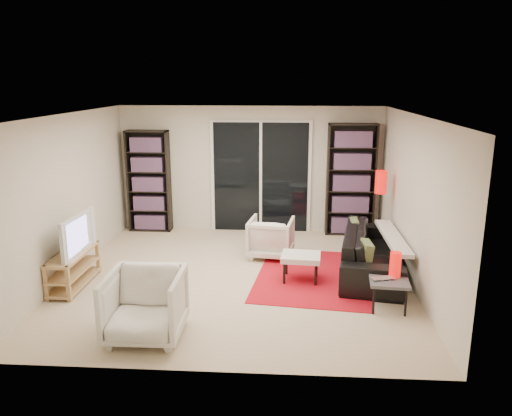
{
  "coord_description": "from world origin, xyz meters",
  "views": [
    {
      "loc": [
        0.72,
        -6.93,
        2.86
      ],
      "look_at": [
        0.25,
        0.3,
        1.0
      ],
      "focal_mm": 35.0,
      "sensor_mm": 36.0,
      "label": 1
    }
  ],
  "objects_px": {
    "floor_lamp": "(380,190)",
    "armchair_front": "(145,305)",
    "bookshelf_right": "(351,180)",
    "side_table": "(389,283)",
    "bookshelf_left": "(149,181)",
    "tv_stand": "(74,268)",
    "armchair_back": "(271,237)",
    "sofa": "(374,251)",
    "ottoman": "(301,258)"
  },
  "relations": [
    {
      "from": "floor_lamp",
      "to": "armchair_front",
      "type": "bearing_deg",
      "value": -134.92
    },
    {
      "from": "bookshelf_right",
      "to": "floor_lamp",
      "type": "height_order",
      "value": "bookshelf_right"
    },
    {
      "from": "bookshelf_right",
      "to": "side_table",
      "type": "bearing_deg",
      "value": -87.67
    },
    {
      "from": "bookshelf_left",
      "to": "tv_stand",
      "type": "xyz_separation_m",
      "value": [
        -0.35,
        -2.79,
        -0.71
      ]
    },
    {
      "from": "bookshelf_right",
      "to": "armchair_back",
      "type": "height_order",
      "value": "bookshelf_right"
    },
    {
      "from": "bookshelf_left",
      "to": "armchair_back",
      "type": "height_order",
      "value": "bookshelf_left"
    },
    {
      "from": "sofa",
      "to": "armchair_front",
      "type": "height_order",
      "value": "armchair_front"
    },
    {
      "from": "armchair_back",
      "to": "armchair_front",
      "type": "xyz_separation_m",
      "value": [
        -1.32,
        -2.81,
        0.06
      ]
    },
    {
      "from": "sofa",
      "to": "floor_lamp",
      "type": "distance_m",
      "value": 1.21
    },
    {
      "from": "armchair_front",
      "to": "bookshelf_left",
      "type": "bearing_deg",
      "value": 104.02
    },
    {
      "from": "bookshelf_right",
      "to": "tv_stand",
      "type": "distance_m",
      "value": 5.11
    },
    {
      "from": "tv_stand",
      "to": "sofa",
      "type": "xyz_separation_m",
      "value": [
        4.35,
        0.83,
        0.07
      ]
    },
    {
      "from": "sofa",
      "to": "floor_lamp",
      "type": "height_order",
      "value": "floor_lamp"
    },
    {
      "from": "bookshelf_left",
      "to": "armchair_front",
      "type": "xyz_separation_m",
      "value": [
        1.08,
        -4.18,
        -0.58
      ]
    },
    {
      "from": "ottoman",
      "to": "side_table",
      "type": "xyz_separation_m",
      "value": [
        1.1,
        -0.87,
        0.01
      ]
    },
    {
      "from": "bookshelf_right",
      "to": "ottoman",
      "type": "xyz_separation_m",
      "value": [
        -0.97,
        -2.38,
        -0.7
      ]
    },
    {
      "from": "side_table",
      "to": "floor_lamp",
      "type": "height_order",
      "value": "floor_lamp"
    },
    {
      "from": "floor_lamp",
      "to": "tv_stand",
      "type": "bearing_deg",
      "value": -159.03
    },
    {
      "from": "armchair_front",
      "to": "floor_lamp",
      "type": "bearing_deg",
      "value": 44.58
    },
    {
      "from": "bookshelf_left",
      "to": "sofa",
      "type": "relative_size",
      "value": 0.86
    },
    {
      "from": "armchair_back",
      "to": "tv_stand",
      "type": "bearing_deg",
      "value": 35.32
    },
    {
      "from": "bookshelf_left",
      "to": "side_table",
      "type": "height_order",
      "value": "bookshelf_left"
    },
    {
      "from": "sofa",
      "to": "armchair_back",
      "type": "relative_size",
      "value": 3.12
    },
    {
      "from": "ottoman",
      "to": "side_table",
      "type": "bearing_deg",
      "value": -38.21
    },
    {
      "from": "sofa",
      "to": "floor_lamp",
      "type": "relative_size",
      "value": 1.6
    },
    {
      "from": "bookshelf_right",
      "to": "armchair_back",
      "type": "xyz_separation_m",
      "value": [
        -1.44,
        -1.37,
        -0.72
      ]
    },
    {
      "from": "armchair_back",
      "to": "floor_lamp",
      "type": "bearing_deg",
      "value": -161.6
    },
    {
      "from": "sofa",
      "to": "side_table",
      "type": "height_order",
      "value": "sofa"
    },
    {
      "from": "side_table",
      "to": "bookshelf_right",
      "type": "bearing_deg",
      "value": 92.33
    },
    {
      "from": "tv_stand",
      "to": "ottoman",
      "type": "height_order",
      "value": "tv_stand"
    },
    {
      "from": "bookshelf_right",
      "to": "armchair_front",
      "type": "height_order",
      "value": "bookshelf_right"
    },
    {
      "from": "floor_lamp",
      "to": "sofa",
      "type": "bearing_deg",
      "value": -103.12
    },
    {
      "from": "tv_stand",
      "to": "side_table",
      "type": "bearing_deg",
      "value": -5.96
    },
    {
      "from": "side_table",
      "to": "armchair_front",
      "type": "bearing_deg",
      "value": -162.11
    },
    {
      "from": "armchair_front",
      "to": "side_table",
      "type": "bearing_deg",
      "value": 17.39
    },
    {
      "from": "armchair_front",
      "to": "bookshelf_right",
      "type": "bearing_deg",
      "value": 56.0
    },
    {
      "from": "armchair_back",
      "to": "floor_lamp",
      "type": "relative_size",
      "value": 0.51
    },
    {
      "from": "floor_lamp",
      "to": "bookshelf_left",
      "type": "bearing_deg",
      "value": 166.11
    },
    {
      "from": "bookshelf_right",
      "to": "armchair_front",
      "type": "distance_m",
      "value": 5.06
    },
    {
      "from": "armchair_back",
      "to": "armchair_front",
      "type": "bearing_deg",
      "value": 72.87
    },
    {
      "from": "bookshelf_left",
      "to": "tv_stand",
      "type": "distance_m",
      "value": 2.9
    },
    {
      "from": "bookshelf_left",
      "to": "armchair_front",
      "type": "relative_size",
      "value": 2.25
    },
    {
      "from": "armchair_back",
      "to": "side_table",
      "type": "height_order",
      "value": "armchair_back"
    },
    {
      "from": "bookshelf_right",
      "to": "armchair_front",
      "type": "relative_size",
      "value": 2.43
    },
    {
      "from": "tv_stand",
      "to": "bookshelf_right",
      "type": "bearing_deg",
      "value": 33.59
    },
    {
      "from": "sofa",
      "to": "ottoman",
      "type": "xyz_separation_m",
      "value": [
        -1.12,
        -0.41,
        0.02
      ]
    },
    {
      "from": "bookshelf_right",
      "to": "floor_lamp",
      "type": "bearing_deg",
      "value": -70.8
    },
    {
      "from": "bookshelf_right",
      "to": "floor_lamp",
      "type": "distance_m",
      "value": 1.1
    },
    {
      "from": "armchair_back",
      "to": "armchair_front",
      "type": "height_order",
      "value": "armchair_front"
    },
    {
      "from": "sofa",
      "to": "armchair_back",
      "type": "height_order",
      "value": "same"
    }
  ]
}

